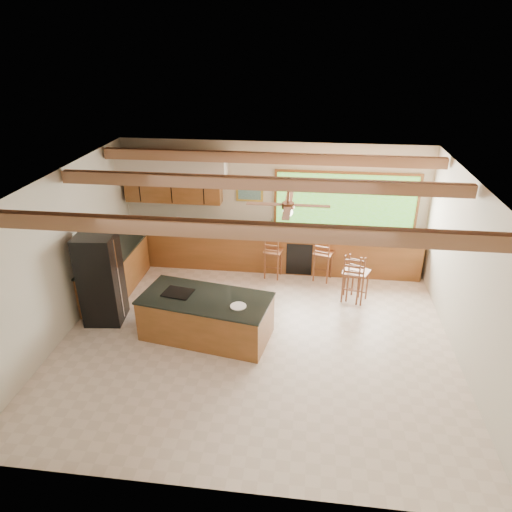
# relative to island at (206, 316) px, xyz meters

# --- Properties ---
(ground) EXTENTS (7.20, 7.20, 0.00)m
(ground) POSITION_rel_island_xyz_m (0.93, 0.03, -0.42)
(ground) COLOR beige
(ground) RESTS_ON ground
(room_shell) EXTENTS (7.27, 6.54, 3.02)m
(room_shell) POSITION_rel_island_xyz_m (0.76, 0.69, 1.80)
(room_shell) COLOR beige
(room_shell) RESTS_ON ground
(counter_run) EXTENTS (7.12, 3.10, 1.23)m
(counter_run) POSITION_rel_island_xyz_m (0.11, 2.55, 0.05)
(counter_run) COLOR brown
(counter_run) RESTS_ON ground
(island) EXTENTS (2.53, 1.51, 0.85)m
(island) POSITION_rel_island_xyz_m (0.00, 0.00, 0.00)
(island) COLOR brown
(island) RESTS_ON ground
(refrigerator) EXTENTS (0.78, 0.76, 1.83)m
(refrigerator) POSITION_rel_island_xyz_m (-2.12, 0.30, 0.50)
(refrigerator) COLOR black
(refrigerator) RESTS_ON ground
(bar_stool_a) EXTENTS (0.46, 0.46, 1.09)m
(bar_stool_a) POSITION_rel_island_xyz_m (1.03, 2.43, 0.23)
(bar_stool_a) COLOR brown
(bar_stool_a) RESTS_ON ground
(bar_stool_b) EXTENTS (0.50, 0.50, 1.13)m
(bar_stool_b) POSITION_rel_island_xyz_m (2.18, 2.42, 0.25)
(bar_stool_b) COLOR brown
(bar_stool_b) RESTS_ON ground
(bar_stool_c) EXTENTS (0.54, 0.54, 1.13)m
(bar_stool_c) POSITION_rel_island_xyz_m (2.91, 1.57, 0.26)
(bar_stool_c) COLOR brown
(bar_stool_c) RESTS_ON ground
(bar_stool_d) EXTENTS (0.48, 0.48, 1.13)m
(bar_stool_d) POSITION_rel_island_xyz_m (2.78, 1.57, 0.25)
(bar_stool_d) COLOR brown
(bar_stool_d) RESTS_ON ground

